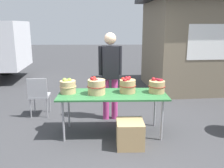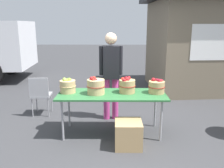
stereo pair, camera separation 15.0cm
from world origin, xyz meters
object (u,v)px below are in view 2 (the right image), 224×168
produce_crate (128,134)px  vendor_adult (111,70)px  apple_basket_green_0 (68,86)px  market_table (112,96)px  apple_basket_red_1 (127,85)px  apple_basket_red_2 (157,86)px  apple_basket_red_0 (96,86)px  folding_chair (40,93)px

produce_crate → vendor_adult: bearing=103.9°
apple_basket_green_0 → vendor_adult: (0.76, 0.63, 0.18)m
market_table → produce_crate: market_table is taller
vendor_adult → apple_basket_red_1: bearing=109.8°
apple_basket_red_2 → apple_basket_red_0: bearing=-176.6°
market_table → apple_basket_red_2: (0.79, 0.05, 0.17)m
apple_basket_red_0 → apple_basket_red_1: 0.56m
apple_basket_red_2 → produce_crate: apple_basket_red_2 is taller
market_table → apple_basket_red_2: bearing=3.7°
apple_basket_red_0 → produce_crate: size_ratio=0.75×
market_table → vendor_adult: (-0.03, 0.70, 0.34)m
folding_chair → market_table: bearing=148.1°
apple_basket_green_0 → produce_crate: size_ratio=0.69×
apple_basket_red_1 → vendor_adult: (-0.29, 0.63, 0.17)m
market_table → vendor_adult: vendor_adult is taller
apple_basket_red_0 → apple_basket_red_2: apple_basket_red_0 is taller
vendor_adult → produce_crate: (0.30, -1.19, -0.84)m
vendor_adult → folding_chair: (-1.52, 0.17, -0.54)m
apple_basket_red_2 → produce_crate: 1.00m
apple_basket_red_1 → vendor_adult: size_ratio=0.17×
apple_basket_red_0 → apple_basket_red_2: (1.07, 0.06, -0.01)m
folding_chair → produce_crate: folding_chair is taller
apple_basket_green_0 → vendor_adult: size_ratio=0.17×
apple_basket_red_1 → market_table: bearing=-165.5°
apple_basket_green_0 → apple_basket_red_2: 1.58m
market_table → apple_basket_red_0: apple_basket_red_0 is taller
produce_crate → apple_basket_red_0: bearing=138.7°
vendor_adult → produce_crate: bearing=98.6°
apple_basket_green_0 → vendor_adult: vendor_adult is taller
apple_basket_green_0 → produce_crate: (1.06, -0.56, -0.66)m
vendor_adult → folding_chair: size_ratio=2.07×
apple_basket_red_0 → apple_basket_red_2: size_ratio=1.08×
apple_basket_green_0 → folding_chair: bearing=133.1°
apple_basket_green_0 → folding_chair: size_ratio=0.34×
apple_basket_red_1 → apple_basket_green_0: bearing=-179.7°
apple_basket_green_0 → apple_basket_red_0: size_ratio=0.91×
market_table → folding_chair: folding_chair is taller
market_table → apple_basket_red_2: 0.81m
folding_chair → vendor_adult: bearing=171.0°
market_table → apple_basket_green_0: (-0.79, 0.06, 0.17)m
apple_basket_green_0 → apple_basket_red_0: 0.51m
apple_basket_red_1 → apple_basket_red_2: (0.52, -0.02, -0.01)m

